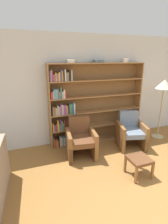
% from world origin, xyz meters
% --- Properties ---
extents(wall_back, '(12.00, 0.06, 2.75)m').
position_xyz_m(wall_back, '(0.00, 2.89, 1.38)').
color(wall_back, silver).
rests_on(wall_back, ground).
extents(bookshelf, '(2.51, 0.30, 2.07)m').
position_xyz_m(bookshelf, '(-0.41, 2.72, 1.02)').
color(bookshelf, olive).
rests_on(bookshelf, ground).
extents(bowl_cream, '(0.20, 0.20, 0.08)m').
position_xyz_m(bowl_cream, '(-0.86, 2.70, 2.11)').
color(bowl_cream, silver).
rests_on(bowl_cream, bookshelf).
extents(bowl_olive, '(0.28, 0.28, 0.07)m').
position_xyz_m(bowl_olive, '(-0.16, 2.70, 2.11)').
color(bowl_olive, slate).
rests_on(bowl_olive, bookshelf).
extents(bowl_sage, '(0.17, 0.17, 0.10)m').
position_xyz_m(bowl_sage, '(0.60, 2.70, 2.12)').
color(bowl_sage, silver).
rests_on(bowl_sage, bookshelf).
extents(armchair_leather, '(0.73, 0.77, 0.88)m').
position_xyz_m(armchair_leather, '(-0.83, 2.09, 0.39)').
color(armchair_leather, brown).
rests_on(armchair_leather, ground).
extents(armchair_cushioned, '(0.79, 0.82, 0.88)m').
position_xyz_m(armchair_cushioned, '(0.50, 2.09, 0.39)').
color(armchair_cushioned, brown).
rests_on(armchair_cushioned, ground).
extents(floor_lamp, '(0.46, 0.46, 1.64)m').
position_xyz_m(floor_lamp, '(1.57, 2.28, 1.44)').
color(floor_lamp, tan).
rests_on(floor_lamp, ground).
extents(footstool, '(0.40, 0.40, 0.38)m').
position_xyz_m(footstool, '(-0.03, 1.00, 0.32)').
color(footstool, brown).
rests_on(footstool, ground).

